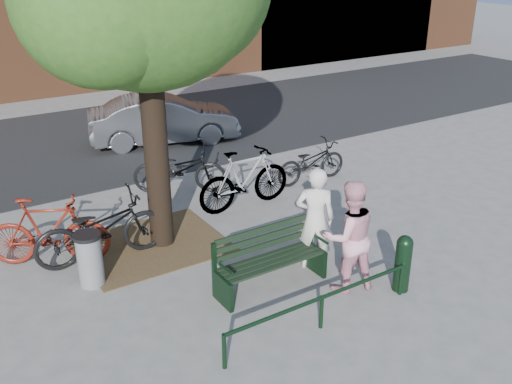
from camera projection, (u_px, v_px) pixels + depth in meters
ground at (271, 287)px, 8.66m from camera, size 90.00×90.00×0.00m
dirt_pit at (152, 245)px, 9.86m from camera, size 2.40×2.00×0.02m
road at (93, 141)px, 15.23m from camera, size 40.00×7.00×0.01m
park_bench at (268, 257)px, 8.54m from camera, size 1.74×0.54×0.97m
guard_railing at (322, 302)px, 7.58m from camera, size 3.06×0.06×0.51m
person_left at (315, 219)px, 8.90m from camera, size 0.74×0.69×1.70m
person_right at (349, 236)px, 8.32m from camera, size 0.98×0.85×1.73m
bollard at (403, 261)px, 8.41m from camera, size 0.24×0.24×0.91m
litter_bin at (90, 259)px, 8.58m from camera, size 0.42×0.42×0.85m
bicycle_a at (101, 228)px, 9.22m from camera, size 2.20×0.90×1.13m
bicycle_b at (48, 231)px, 9.10m from camera, size 1.97×1.37×1.16m
bicycle_c at (180, 169)px, 11.86m from camera, size 2.01×1.56×1.02m
bicycle_d at (245, 179)px, 11.12m from camera, size 2.01×0.57×1.21m
bicycle_e at (311, 162)px, 12.42m from camera, size 1.75×0.66×0.91m
parked_car at (164, 119)px, 14.88m from camera, size 4.06×2.31×1.27m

